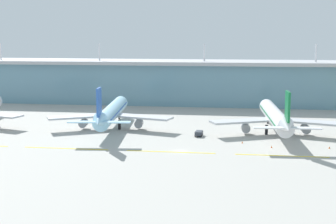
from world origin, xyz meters
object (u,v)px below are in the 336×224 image
object	(u,v)px
airliner_far_middle	(275,117)
pushback_tug	(199,133)
safety_cone_left_wingtip	(329,147)
safety_cone_nose_front	(272,147)
airliner_near_middle	(112,112)
safety_cone_right_wingtip	(242,142)

from	to	relation	value
airliner_far_middle	pushback_tug	size ratio (longest dim) A/B	13.81
airliner_far_middle	safety_cone_left_wingtip	xyz separation A→B (m)	(15.76, -21.58, -6.10)
safety_cone_left_wingtip	safety_cone_nose_front	size ratio (longest dim) A/B	1.00
pushback_tug	safety_cone_nose_front	xyz separation A→B (m)	(24.86, -15.16, -0.75)
airliner_near_middle	pushback_tug	distance (m)	36.64
airliner_near_middle	airliner_far_middle	world-z (taller)	same
safety_cone_nose_front	safety_cone_right_wingtip	world-z (taller)	same
pushback_tug	safety_cone_right_wingtip	distance (m)	18.25
airliner_near_middle	pushback_tug	bearing A→B (deg)	-15.46
airliner_far_middle	airliner_near_middle	bearing A→B (deg)	178.49
pushback_tug	safety_cone_left_wingtip	xyz separation A→B (m)	(43.24, -13.56, -0.75)
safety_cone_left_wingtip	safety_cone_right_wingtip	size ratio (longest dim) A/B	1.00
safety_cone_right_wingtip	safety_cone_left_wingtip	bearing A→B (deg)	-8.04
airliner_far_middle	safety_cone_nose_front	bearing A→B (deg)	-96.44
airliner_near_middle	safety_cone_left_wingtip	world-z (taller)	airliner_near_middle
airliner_near_middle	airliner_far_middle	size ratio (longest dim) A/B	1.00
pushback_tug	safety_cone_left_wingtip	size ratio (longest dim) A/B	6.57
airliner_near_middle	safety_cone_right_wingtip	bearing A→B (deg)	-20.95
pushback_tug	safety_cone_left_wingtip	world-z (taller)	pushback_tug
pushback_tug	safety_cone_nose_front	bearing A→B (deg)	-31.37
safety_cone_right_wingtip	airliner_far_middle	bearing A→B (deg)	55.80
airliner_far_middle	pushback_tug	world-z (taller)	airliner_far_middle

